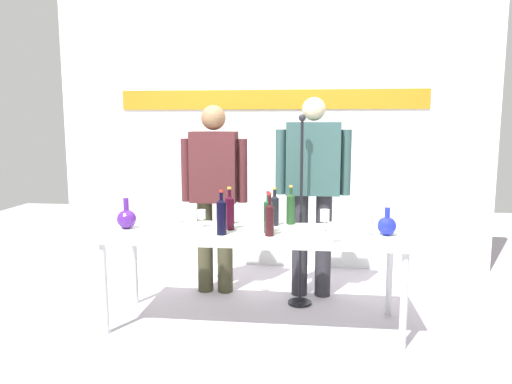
% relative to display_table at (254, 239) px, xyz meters
% --- Properties ---
extents(ground_plane, '(10.00, 10.00, 0.00)m').
position_rel_display_table_xyz_m(ground_plane, '(0.00, 0.00, -0.67)').
color(ground_plane, '#B7AEBC').
extents(back_wall, '(4.55, 0.11, 3.00)m').
position_rel_display_table_xyz_m(back_wall, '(0.00, 1.57, 0.83)').
color(back_wall, white).
rests_on(back_wall, ground).
extents(display_table, '(2.24, 0.70, 0.73)m').
position_rel_display_table_xyz_m(display_table, '(0.00, 0.00, 0.00)').
color(display_table, white).
rests_on(display_table, ground).
extents(decanter_blue_left, '(0.15, 0.15, 0.24)m').
position_rel_display_table_xyz_m(decanter_blue_left, '(-0.98, -0.01, 0.13)').
color(decanter_blue_left, '#511F8A').
rests_on(decanter_blue_left, display_table).
extents(decanter_blue_right, '(0.14, 0.14, 0.20)m').
position_rel_display_table_xyz_m(decanter_blue_right, '(0.97, -0.01, 0.13)').
color(decanter_blue_right, '#1C26BD').
rests_on(decanter_blue_right, display_table).
extents(presenter_left, '(0.60, 0.22, 1.69)m').
position_rel_display_table_xyz_m(presenter_left, '(-0.44, 0.67, 0.29)').
color(presenter_left, '#3C3A26').
rests_on(presenter_left, ground).
extents(presenter_right, '(0.65, 0.22, 1.75)m').
position_rel_display_table_xyz_m(presenter_right, '(0.44, 0.67, 0.35)').
color(presenter_right, '#2B2A30').
rests_on(presenter_right, ground).
extents(wine_bottle_0, '(0.07, 0.07, 0.33)m').
position_rel_display_table_xyz_m(wine_bottle_0, '(-0.22, -0.13, 0.20)').
color(wine_bottle_0, black).
rests_on(wine_bottle_0, display_table).
extents(wine_bottle_1, '(0.06, 0.06, 0.31)m').
position_rel_display_table_xyz_m(wine_bottle_1, '(0.11, -0.03, 0.19)').
color(wine_bottle_1, '#143F23').
rests_on(wine_bottle_1, display_table).
extents(wine_bottle_2, '(0.07, 0.07, 0.30)m').
position_rel_display_table_xyz_m(wine_bottle_2, '(-0.22, 0.24, 0.18)').
color(wine_bottle_2, '#103815').
rests_on(wine_bottle_2, display_table).
extents(wine_bottle_3, '(0.07, 0.07, 0.31)m').
position_rel_display_table_xyz_m(wine_bottle_3, '(0.26, 0.29, 0.19)').
color(wine_bottle_3, '#1C3F1D').
rests_on(wine_bottle_3, display_table).
extents(wine_bottle_4, '(0.07, 0.07, 0.31)m').
position_rel_display_table_xyz_m(wine_bottle_4, '(0.13, -0.12, 0.18)').
color(wine_bottle_4, black).
rests_on(wine_bottle_4, display_table).
extents(wine_bottle_5, '(0.07, 0.07, 0.33)m').
position_rel_display_table_xyz_m(wine_bottle_5, '(-0.19, 0.04, 0.20)').
color(wine_bottle_5, '#340617').
rests_on(wine_bottle_5, display_table).
extents(wine_bottle_6, '(0.07, 0.07, 0.31)m').
position_rel_display_table_xyz_m(wine_bottle_6, '(0.14, 0.23, 0.19)').
color(wine_bottle_6, black).
rests_on(wine_bottle_6, display_table).
extents(wine_glass_left_0, '(0.06, 0.06, 0.14)m').
position_rel_display_table_xyz_m(wine_glass_left_0, '(-0.67, 0.22, 0.16)').
color(wine_glass_left_0, white).
rests_on(wine_glass_left_0, display_table).
extents(wine_glass_left_1, '(0.06, 0.06, 0.14)m').
position_rel_display_table_xyz_m(wine_glass_left_1, '(-0.42, 0.11, 0.15)').
color(wine_glass_left_1, white).
rests_on(wine_glass_left_1, display_table).
extents(wine_glass_left_2, '(0.07, 0.07, 0.14)m').
position_rel_display_table_xyz_m(wine_glass_left_2, '(-0.77, -0.03, 0.16)').
color(wine_glass_left_2, white).
rests_on(wine_glass_left_2, display_table).
extents(wine_glass_left_3, '(0.06, 0.06, 0.13)m').
position_rel_display_table_xyz_m(wine_glass_left_3, '(-0.53, 0.28, 0.15)').
color(wine_glass_left_3, white).
rests_on(wine_glass_left_3, display_table).
extents(wine_glass_left_4, '(0.06, 0.06, 0.17)m').
position_rel_display_table_xyz_m(wine_glass_left_4, '(-0.67, -0.23, 0.17)').
color(wine_glass_left_4, white).
rests_on(wine_glass_left_4, display_table).
extents(wine_glass_right_0, '(0.07, 0.07, 0.14)m').
position_rel_display_table_xyz_m(wine_glass_right_0, '(0.83, -0.03, 0.15)').
color(wine_glass_right_0, white).
rests_on(wine_glass_right_0, display_table).
extents(wine_glass_right_1, '(0.06, 0.06, 0.15)m').
position_rel_display_table_xyz_m(wine_glass_right_1, '(0.75, 0.25, 0.16)').
color(wine_glass_right_1, white).
rests_on(wine_glass_right_1, display_table).
extents(wine_glass_right_2, '(0.07, 0.07, 0.17)m').
position_rel_display_table_xyz_m(wine_glass_right_2, '(0.53, 0.05, 0.18)').
color(wine_glass_right_2, white).
rests_on(wine_glass_right_2, display_table).
extents(wine_glass_right_3, '(0.06, 0.06, 0.15)m').
position_rel_display_table_xyz_m(wine_glass_right_3, '(0.79, 0.06, 0.16)').
color(wine_glass_right_3, white).
rests_on(wine_glass_right_3, display_table).
extents(wine_glass_right_4, '(0.06, 0.06, 0.17)m').
position_rel_display_table_xyz_m(wine_glass_right_4, '(0.68, 0.00, 0.17)').
color(wine_glass_right_4, white).
rests_on(wine_glass_right_4, display_table).
extents(wine_glass_right_5, '(0.07, 0.07, 0.14)m').
position_rel_display_table_xyz_m(wine_glass_right_5, '(0.57, -0.28, 0.16)').
color(wine_glass_right_5, white).
rests_on(wine_glass_right_5, display_table).
extents(microphone_stand, '(0.20, 0.20, 1.60)m').
position_rel_display_table_xyz_m(microphone_stand, '(0.34, 0.44, -0.13)').
color(microphone_stand, black).
rests_on(microphone_stand, ground).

